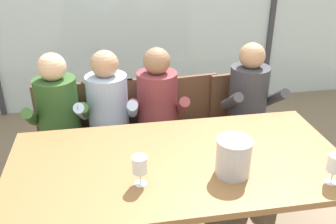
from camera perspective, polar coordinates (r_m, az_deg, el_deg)
name	(u,v)px	position (r m, az deg, el deg)	size (l,w,h in m)	color
ground	(156,167)	(3.48, -1.85, -8.42)	(14.00, 14.00, 0.00)	#847056
dining_table	(178,170)	(2.29, 1.52, -8.88)	(2.02, 1.01, 0.74)	olive
chair_near_curtain	(62,131)	(3.16, -16.01, -2.76)	(0.45, 0.45, 0.86)	brown
chair_left_of_center	(111,126)	(3.15, -8.77, -2.13)	(0.45, 0.45, 0.86)	brown
chair_center	(154,123)	(3.16, -2.24, -1.68)	(0.47, 0.47, 0.86)	brown
chair_right_of_center	(196,119)	(3.23, 4.33, -1.09)	(0.49, 0.49, 0.86)	brown
chair_near_window_right	(236,116)	(3.32, 10.47, -0.65)	(0.49, 0.49, 0.86)	brown
person_olive_shirt	(59,121)	(2.95, -16.43, -1.28)	(0.48, 0.63, 1.18)	#2D5123
person_pale_blue_shirt	(108,117)	(2.92, -9.18, -0.73)	(0.48, 0.62, 1.18)	#9EB2D1
person_maroon_top	(158,113)	(2.94, -1.60, -0.15)	(0.48, 0.63, 1.18)	brown
person_charcoal_jacket	(251,106)	(3.14, 12.61, 0.95)	(0.47, 0.62, 1.18)	#38383D
ice_bucket_primary	(234,156)	(2.10, 10.04, -6.73)	(0.20, 0.20, 0.22)	#B7B7BC
wine_glass_by_left_taster	(335,164)	(2.19, 24.28, -7.35)	(0.08, 0.08, 0.17)	silver
wine_glass_near_bucket	(140,166)	(1.99, -4.35, -8.27)	(0.08, 0.08, 0.17)	silver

